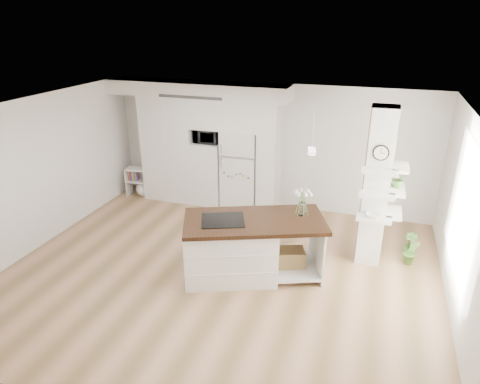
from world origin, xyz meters
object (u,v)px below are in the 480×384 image
(floor_plant_a, at_px, (411,252))
(refrigerator, at_px, (241,169))
(kitchen_island, at_px, (238,247))
(bookshelf, at_px, (141,184))

(floor_plant_a, bearing_deg, refrigerator, 158.29)
(refrigerator, height_order, floor_plant_a, refrigerator)
(kitchen_island, bearing_deg, bookshelf, 120.64)
(bookshelf, xyz_separation_m, floor_plant_a, (5.97, -1.22, -0.06))
(kitchen_island, relative_size, bookshelf, 3.62)
(refrigerator, height_order, bookshelf, refrigerator)
(kitchen_island, xyz_separation_m, floor_plant_a, (2.71, 1.23, -0.28))
(bookshelf, distance_m, floor_plant_a, 6.10)
(kitchen_island, relative_size, floor_plant_a, 5.21)
(refrigerator, bearing_deg, kitchen_island, -72.76)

